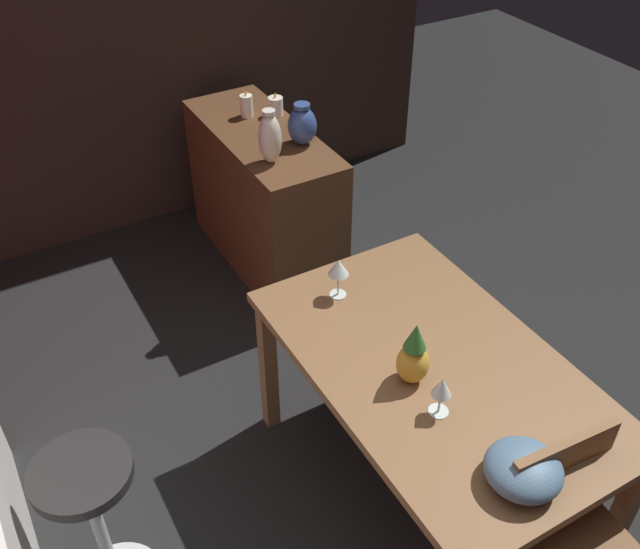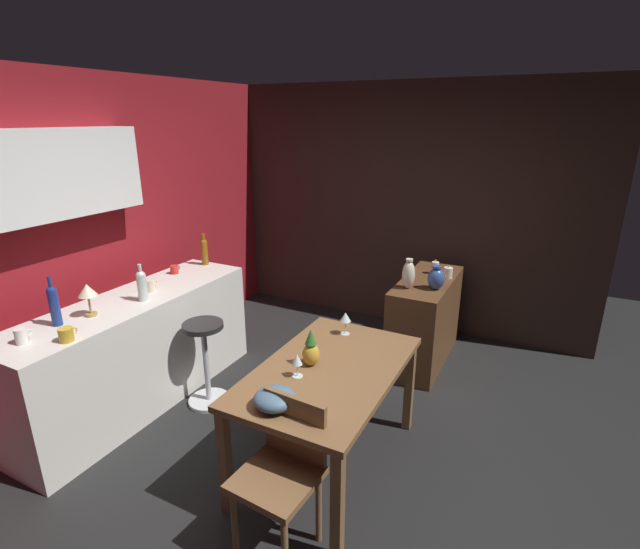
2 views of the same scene
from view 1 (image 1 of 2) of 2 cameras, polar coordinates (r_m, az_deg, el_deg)
The scene contains 14 objects.
ground_plane at distance 3.01m, azimuth 4.55°, elevation -18.87°, with size 9.00×9.00×0.00m, color black.
wall_side_right at distance 4.09m, azimuth -19.66°, elevation 18.93°, with size 0.10×4.40×2.60m, color #33231E.
dining_table at distance 2.60m, azimuth 9.03°, elevation -8.39°, with size 1.35×0.82×0.74m.
sideboard_cabinet at distance 3.96m, azimuth -4.43°, elevation 6.03°, with size 1.10×0.44×0.82m, color #56351E.
chair_near_window at distance 2.49m, azimuth 19.28°, elevation -19.69°, with size 0.43×0.43×0.86m.
bar_stool at distance 2.63m, azimuth -17.14°, elevation -18.93°, with size 0.34×0.34×0.71m.
wine_glass_left at distance 2.70m, azimuth 1.48°, elevation 0.49°, with size 0.08×0.08×0.17m.
wine_glass_right at distance 2.31m, azimuth 9.69°, elevation -8.96°, with size 0.07×0.07×0.15m.
pineapple_centerpiece at distance 2.40m, azimuth 7.47°, elevation -6.53°, with size 0.11×0.11×0.25m.
fruit_bowl at distance 2.23m, azimuth 15.92°, elevation -14.73°, with size 0.23×0.23×0.11m, color slate.
pillar_candle_tall at distance 3.90m, azimuth -5.89°, elevation 13.26°, with size 0.07×0.07×0.14m.
pillar_candle_short at distance 3.90m, azimuth -3.56°, elevation 13.25°, with size 0.08×0.08×0.13m.
vase_ceramic_blue at distance 3.59m, azimuth -1.43°, elevation 11.82°, with size 0.14×0.14×0.21m.
vase_ceramic_ivory at distance 3.42m, azimuth -4.02°, elevation 10.81°, with size 0.11×0.11×0.27m.
Camera 1 is at (-1.29, 1.00, 2.53)m, focal length 40.09 mm.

